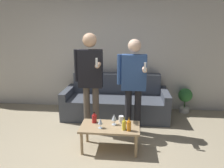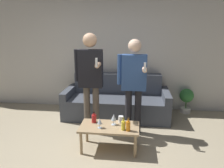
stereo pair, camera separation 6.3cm
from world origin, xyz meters
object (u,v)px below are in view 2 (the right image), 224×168
object	(u,v)px
coffee_table	(109,129)
bottle_orange	(94,118)
couch	(117,101)
person_standing_right	(134,80)
person_standing_left	(90,75)

from	to	relation	value
coffee_table	bottle_orange	world-z (taller)	bottle_orange
couch	coffee_table	distance (m)	1.39
coffee_table	person_standing_right	distance (m)	0.95
coffee_table	person_standing_left	xyz separation A→B (m)	(-0.40, 0.54, 0.72)
couch	coffee_table	world-z (taller)	couch
coffee_table	bottle_orange	distance (m)	0.31
bottle_orange	person_standing_right	xyz separation A→B (m)	(0.60, 0.50, 0.53)
couch	person_standing_right	world-z (taller)	person_standing_right
person_standing_left	person_standing_right	size ratio (longest dim) A/B	1.06
bottle_orange	person_standing_left	xyz separation A→B (m)	(-0.14, 0.43, 0.60)
coffee_table	person_standing_right	bearing A→B (deg)	60.50
bottle_orange	person_standing_left	size ratio (longest dim) A/B	0.10
person_standing_left	couch	bearing A→B (deg)	66.34
bottle_orange	person_standing_left	world-z (taller)	person_standing_left
couch	coffee_table	bearing A→B (deg)	-89.12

